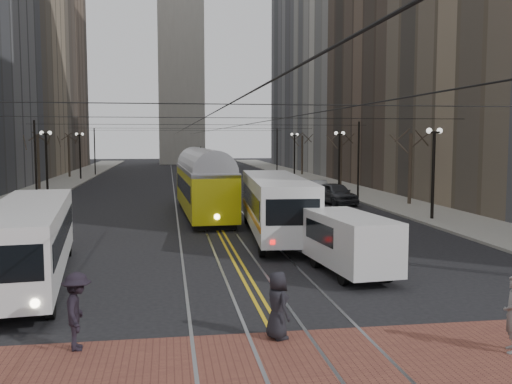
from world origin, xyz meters
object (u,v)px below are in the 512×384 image
object	(u,v)px
rear_bus	(276,207)
pedestrian_a	(277,305)
cargo_van	(350,245)
sedan_grey	(335,193)
sedan_silver	(319,188)
streetcar	(203,190)
transit_bus	(30,243)
pedestrian_d	(77,311)

from	to	relation	value
rear_bus	pedestrian_a	distance (m)	15.33
rear_bus	cargo_van	world-z (taller)	rear_bus
rear_bus	sedan_grey	world-z (taller)	rear_bus
cargo_van	sedan_grey	distance (m)	23.58
sedan_grey	sedan_silver	xyz separation A→B (m)	(0.24, 6.01, -0.14)
cargo_van	pedestrian_a	size ratio (longest dim) A/B	2.94
streetcar	sedan_silver	size ratio (longest dim) A/B	3.39
transit_bus	sedan_grey	size ratio (longest dim) A/B	2.30
streetcar	sedan_grey	bearing A→B (deg)	22.22
transit_bus	pedestrian_d	world-z (taller)	transit_bus
sedan_grey	pedestrian_a	xyz separation A→B (m)	(-10.34, -29.23, 0.05)
streetcar	cargo_van	world-z (taller)	streetcar
sedan_grey	pedestrian_d	xyz separation A→B (m)	(-15.39, -29.23, 0.13)
streetcar	sedan_silver	bearing A→B (deg)	42.52
sedan_silver	pedestrian_a	size ratio (longest dim) A/B	2.45
transit_bus	sedan_silver	xyz separation A→B (m)	(18.35, 28.17, -0.73)
sedan_grey	pedestrian_d	distance (m)	33.04
rear_bus	pedestrian_a	xyz separation A→B (m)	(-2.80, -15.06, -0.70)
rear_bus	sedan_silver	world-z (taller)	rear_bus
pedestrian_d	sedan_silver	bearing A→B (deg)	-29.03
rear_bus	streetcar	bearing A→B (deg)	113.11
transit_bus	pedestrian_d	size ratio (longest dim) A/B	5.97
sedan_grey	pedestrian_a	bearing A→B (deg)	-119.08
transit_bus	cargo_van	xyz separation A→B (m)	(11.85, -0.58, -0.29)
sedan_silver	pedestrian_d	xyz separation A→B (m)	(-15.63, -35.25, 0.27)
rear_bus	cargo_van	distance (m)	8.66
cargo_van	streetcar	bearing A→B (deg)	98.27
rear_bus	sedan_grey	bearing A→B (deg)	65.97
transit_bus	cargo_van	world-z (taller)	transit_bus
cargo_van	sedan_silver	bearing A→B (deg)	71.38
sedan_silver	pedestrian_a	bearing A→B (deg)	-97.52
pedestrian_d	cargo_van	bearing A→B (deg)	-59.67
transit_bus	streetcar	xyz separation A→B (m)	(7.35, 17.27, 0.29)
cargo_van	pedestrian_d	size ratio (longest dim) A/B	2.70
transit_bus	sedan_silver	world-z (taller)	transit_bus
streetcar	sedan_grey	world-z (taller)	streetcar
cargo_van	sedan_grey	xyz separation A→B (m)	(6.26, 22.73, -0.30)
rear_bus	sedan_silver	distance (m)	21.65
streetcar	sedan_silver	xyz separation A→B (m)	(11.00, 10.90, -1.03)
transit_bus	pedestrian_a	world-z (taller)	transit_bus
cargo_van	pedestrian_d	world-z (taller)	cargo_van
rear_bus	sedan_grey	size ratio (longest dim) A/B	2.45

